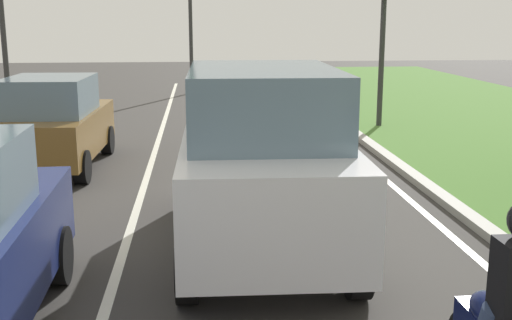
{
  "coord_description": "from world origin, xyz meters",
  "views": [
    {
      "loc": [
        0.27,
        1.7,
        2.86
      ],
      "look_at": [
        0.94,
        9.04,
        1.2
      ],
      "focal_mm": 44.65,
      "sensor_mm": 36.0,
      "label": 1
    }
  ],
  "objects_px": {
    "car_suv_ahead": "(262,158)",
    "car_hatchback_far": "(53,123)",
    "traffic_light_far_median": "(190,1)",
    "traffic_light_near_right": "(385,9)"
  },
  "relations": [
    {
      "from": "car_suv_ahead",
      "to": "car_hatchback_far",
      "type": "xyz_separation_m",
      "value": [
        -3.52,
        4.68,
        -0.28
      ]
    },
    {
      "from": "traffic_light_far_median",
      "to": "car_hatchback_far",
      "type": "bearing_deg",
      "value": -101.61
    },
    {
      "from": "car_hatchback_far",
      "to": "traffic_light_near_right",
      "type": "bearing_deg",
      "value": 29.54
    },
    {
      "from": "car_suv_ahead",
      "to": "traffic_light_near_right",
      "type": "height_order",
      "value": "traffic_light_near_right"
    },
    {
      "from": "traffic_light_near_right",
      "to": "traffic_light_far_median",
      "type": "relative_size",
      "value": 0.87
    },
    {
      "from": "car_hatchback_far",
      "to": "traffic_light_far_median",
      "type": "bearing_deg",
      "value": 80.46
    },
    {
      "from": "traffic_light_near_right",
      "to": "car_hatchback_far",
      "type": "bearing_deg",
      "value": -152.54
    },
    {
      "from": "car_hatchback_far",
      "to": "traffic_light_far_median",
      "type": "height_order",
      "value": "traffic_light_far_median"
    },
    {
      "from": "traffic_light_near_right",
      "to": "traffic_light_far_median",
      "type": "height_order",
      "value": "traffic_light_far_median"
    },
    {
      "from": "car_suv_ahead",
      "to": "car_hatchback_far",
      "type": "height_order",
      "value": "car_suv_ahead"
    }
  ]
}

